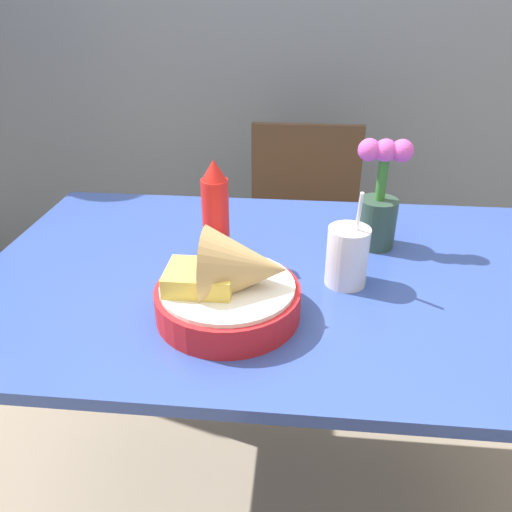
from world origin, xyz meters
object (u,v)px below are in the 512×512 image
object	(u,v)px
ketchup_bottle	(216,215)
flower_vase	(379,202)
chair_far_window	(303,223)
food_basket	(233,287)
drink_cup	(347,258)

from	to	relation	value
ketchup_bottle	flower_vase	size ratio (longest dim) A/B	0.93
ketchup_bottle	flower_vase	distance (m)	0.37
chair_far_window	ketchup_bottle	size ratio (longest dim) A/B	3.64
food_basket	flower_vase	xyz separation A→B (m)	(0.29, 0.31, 0.05)
food_basket	flower_vase	world-z (taller)	flower_vase
chair_far_window	ketchup_bottle	xyz separation A→B (m)	(-0.19, -0.75, 0.35)
ketchup_bottle	flower_vase	bearing A→B (deg)	18.27
ketchup_bottle	drink_cup	size ratio (longest dim) A/B	1.11
drink_cup	flower_vase	distance (m)	0.20
food_basket	drink_cup	world-z (taller)	drink_cup
chair_far_window	ketchup_bottle	world-z (taller)	ketchup_bottle
chair_far_window	flower_vase	distance (m)	0.74
ketchup_bottle	drink_cup	world-z (taller)	ketchup_bottle
flower_vase	food_basket	bearing A→B (deg)	-132.89
chair_far_window	drink_cup	xyz separation A→B (m)	(0.08, -0.81, 0.30)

